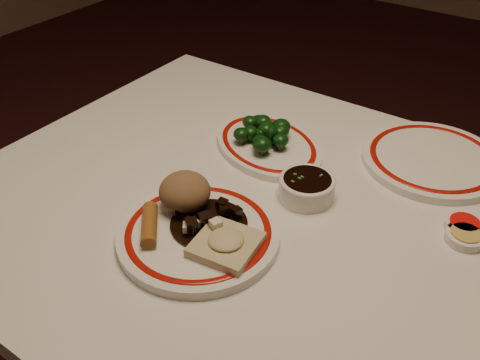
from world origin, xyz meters
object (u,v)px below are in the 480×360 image
at_px(main_plate, 199,234).
at_px(soy_bowl, 307,188).
at_px(spring_roll, 149,225).
at_px(fried_wonton, 226,243).
at_px(broccoli_plate, 268,145).
at_px(rice_mound, 185,191).
at_px(stirfry_heap, 206,221).
at_px(dining_table, 284,254).
at_px(broccoli_pile, 268,131).

distance_m(main_plate, soy_bowl, 0.22).
distance_m(main_plate, spring_roll, 0.08).
bearing_deg(fried_wonton, broccoli_plate, 110.70).
relative_size(main_plate, rice_mound, 3.54).
distance_m(spring_roll, fried_wonton, 0.13).
bearing_deg(stirfry_heap, dining_table, 52.24).
distance_m(main_plate, fried_wonton, 0.06).
xyz_separation_m(main_plate, soy_bowl, (0.09, 0.20, 0.01)).
xyz_separation_m(stirfry_heap, soy_bowl, (0.09, 0.18, -0.01)).
distance_m(fried_wonton, broccoli_pile, 0.33).
bearing_deg(stirfry_heap, broccoli_plate, 101.16).
distance_m(spring_roll, broccoli_pile, 0.35).
bearing_deg(broccoli_plate, dining_table, -49.14).
xyz_separation_m(dining_table, stirfry_heap, (-0.09, -0.11, 0.12)).
bearing_deg(soy_bowl, spring_roll, -122.28).
height_order(stirfry_heap, soy_bowl, stirfry_heap).
distance_m(dining_table, broccoli_plate, 0.24).
distance_m(main_plate, stirfry_heap, 0.03).
distance_m(dining_table, stirfry_heap, 0.19).
bearing_deg(dining_table, spring_roll, -130.95).
bearing_deg(broccoli_pile, spring_roll, -91.25).
xyz_separation_m(fried_wonton, stirfry_heap, (-0.06, 0.03, -0.00)).
relative_size(spring_roll, soy_bowl, 0.93).
bearing_deg(main_plate, fried_wonton, -6.47).
relative_size(main_plate, broccoli_pile, 2.58).
xyz_separation_m(broccoli_plate, broccoli_pile, (-0.00, 0.00, 0.03)).
bearing_deg(rice_mound, fried_wonton, -20.74).
height_order(dining_table, broccoli_plate, broccoli_plate).
bearing_deg(broccoli_plate, main_plate, -79.77).
bearing_deg(broccoli_pile, main_plate, -79.21).
distance_m(main_plate, broccoli_pile, 0.31).
xyz_separation_m(main_plate, broccoli_plate, (-0.05, 0.30, -0.00)).
bearing_deg(rice_mound, stirfry_heap, -18.04).
bearing_deg(rice_mound, broccoli_plate, 89.05).
distance_m(rice_mound, fried_wonton, 0.13).
xyz_separation_m(rice_mound, fried_wonton, (0.12, -0.05, -0.02)).
bearing_deg(broccoli_plate, spring_roll, -91.86).
relative_size(spring_roll, stirfry_heap, 0.72).
height_order(fried_wonton, broccoli_plate, fried_wonton).
xyz_separation_m(dining_table, spring_roll, (-0.15, -0.18, 0.12)).
bearing_deg(broccoli_plate, soy_bowl, -33.99).
height_order(fried_wonton, stirfry_heap, stirfry_heap).
height_order(rice_mound, soy_bowl, rice_mound).
relative_size(spring_roll, fried_wonton, 0.87).
xyz_separation_m(fried_wonton, soy_bowl, (0.03, 0.21, -0.01)).
bearing_deg(broccoli_pile, rice_mound, -90.15).
bearing_deg(broccoli_plate, rice_mound, -90.95).
xyz_separation_m(dining_table, rice_mound, (-0.15, -0.09, 0.14)).
bearing_deg(soy_bowl, broccoli_pile, 145.81).
xyz_separation_m(spring_roll, broccoli_pile, (0.01, 0.35, 0.01)).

